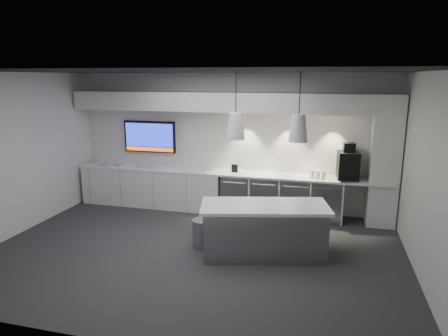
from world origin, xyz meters
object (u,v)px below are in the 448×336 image
(island, at_px, (264,230))
(bin, at_px, (202,233))
(wall_tv, at_px, (150,137))
(coffee_machine, at_px, (348,164))

(island, height_order, bin, island)
(wall_tv, height_order, island, wall_tv)
(wall_tv, xyz_separation_m, coffee_machine, (4.42, -0.25, -0.36))
(wall_tv, xyz_separation_m, island, (3.06, -2.26, -1.12))
(wall_tv, relative_size, coffee_machine, 1.70)
(wall_tv, bearing_deg, bin, -48.23)
(island, xyz_separation_m, bin, (-1.09, 0.06, -0.20))
(coffee_machine, bearing_deg, island, -129.49)
(island, xyz_separation_m, coffee_machine, (1.36, 2.01, 0.76))
(bin, bearing_deg, island, -3.17)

